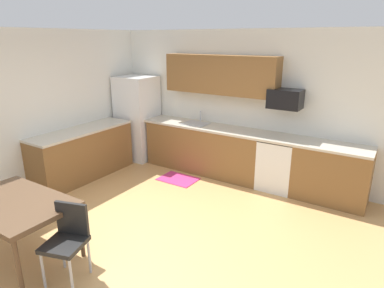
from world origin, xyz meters
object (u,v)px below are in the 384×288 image
object	(u,v)px
dining_table	(14,206)
oven_range	(278,164)
chair_near_table	(68,236)
microwave	(285,99)
refrigerator	(138,118)

from	to	relation	value
dining_table	oven_range	bearing A→B (deg)	61.04
dining_table	chair_near_table	xyz separation A→B (m)	(0.82, 0.08, -0.17)
microwave	chair_near_table	bearing A→B (deg)	-107.81
refrigerator	chair_near_table	world-z (taller)	refrigerator
dining_table	microwave	bearing A→B (deg)	61.71
refrigerator	dining_table	size ratio (longest dim) A/B	1.27
oven_range	dining_table	bearing A→B (deg)	-118.96
dining_table	refrigerator	bearing A→B (deg)	108.42
oven_range	chair_near_table	distance (m)	3.66
oven_range	dining_table	size ratio (longest dim) A/B	0.65
chair_near_table	refrigerator	bearing A→B (deg)	120.24
refrigerator	dining_table	bearing A→B (deg)	-71.58
refrigerator	oven_range	size ratio (longest dim) A/B	1.95
microwave	refrigerator	bearing A→B (deg)	-176.71
dining_table	chair_near_table	size ratio (longest dim) A/B	1.65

